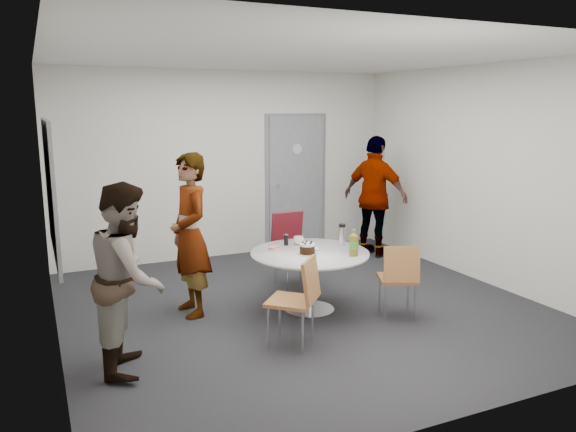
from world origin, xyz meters
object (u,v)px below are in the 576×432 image
whiteboard (51,188)px  chair_near_right (399,274)px  person_left (128,277)px  table (312,260)px  chair_near_left (300,294)px  door (296,183)px  person_right (375,197)px  person_main (190,235)px  chair_far (291,241)px

whiteboard → chair_near_right: bearing=-16.0°
chair_near_right → person_left: (-2.71, 0.03, 0.31)m
person_left → table: bearing=-59.0°
whiteboard → chair_near_left: size_ratio=2.25×
door → person_right: bearing=-47.6°
person_main → person_right: size_ratio=0.97×
person_main → person_left: person_main is taller
door → chair_far: bearing=-117.2°
door → person_left: door is taller
person_right → person_left: bearing=94.7°
table → chair_near_right: table is taller
door → chair_near_left: bearing=-114.9°
person_left → chair_near_right: bearing=-75.3°
door → table: size_ratio=1.67×
whiteboard → table: bearing=-7.6°
whiteboard → chair_near_left: (1.98, -1.12, -0.94)m
table → chair_near_left: size_ratio=1.50×
person_main → person_left: size_ratio=1.09×
chair_far → person_right: (1.72, 0.75, 0.34)m
chair_near_left → door: bearing=17.9°
whiteboard → table: size_ratio=1.50×
whiteboard → person_main: bearing=5.5°
chair_near_left → person_left: 1.51m
chair_near_right → chair_far: size_ratio=0.89×
door → person_right: (0.85, -0.93, -0.14)m
door → chair_near_left: 3.79m
door → person_left: 4.41m
door → chair_near_right: (-0.34, -3.21, -0.54)m
chair_near_left → person_left: person_left is taller
person_left → person_main: bearing=-22.7°
person_right → whiteboard: bearing=81.8°
table → chair_far: bearing=78.6°
whiteboard → person_right: whiteboard is taller
chair_near_left → chair_far: chair_far is taller
chair_near_left → person_left: size_ratio=0.53×
table → whiteboard: bearing=172.4°
chair_near_right → person_left: person_left is taller
chair_near_right → person_right: 2.60m
door → table: door is taller
door → whiteboard: 4.25m
chair_near_right → person_right: person_right is taller
person_main → door: bearing=128.8°
person_main → person_right: (3.10, 1.22, 0.03)m
door → person_right: size_ratio=1.19×
door → table: (-1.05, -2.62, -0.45)m
whiteboard → person_left: 1.22m
whiteboard → chair_near_left: 2.46m
whiteboard → person_right: bearing=17.0°
chair_far → person_main: person_main is taller
door → chair_near_right: bearing=-96.1°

